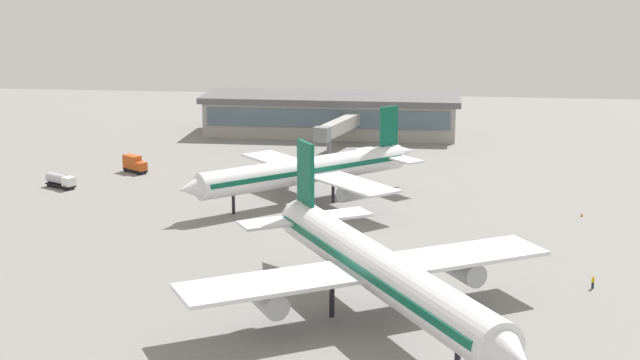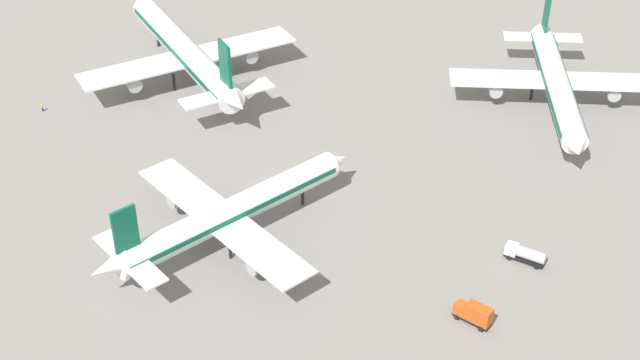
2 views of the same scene
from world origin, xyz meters
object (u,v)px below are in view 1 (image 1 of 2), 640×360
(fuel_truck, at_px, (60,180))
(catering_truck, at_px, (134,164))
(safety_cone_near_gate, at_px, (582,215))
(airplane_taxiing, at_px, (377,269))
(ground_crew_worker, at_px, (593,282))
(airplane_distant, at_px, (308,170))

(fuel_truck, xyz_separation_m, catering_truck, (-9.44, -13.87, 0.31))
(catering_truck, distance_m, safety_cone_near_gate, 85.31)
(fuel_truck, bearing_deg, catering_truck, 83.58)
(airplane_taxiing, relative_size, safety_cone_near_gate, 85.45)
(catering_truck, bearing_deg, ground_crew_worker, -0.12)
(airplane_taxiing, height_order, ground_crew_worker, airplane_taxiing)
(fuel_truck, relative_size, safety_cone_near_gate, 10.76)
(airplane_taxiing, bearing_deg, catering_truck, -174.49)
(airplane_distant, xyz_separation_m, catering_truck, (36.77, -17.62, -3.71))
(airplane_distant, xyz_separation_m, ground_crew_worker, (-41.75, 39.06, -4.55))
(airplane_taxiing, relative_size, airplane_distant, 1.30)
(airplane_taxiing, relative_size, ground_crew_worker, 30.70)
(airplane_distant, relative_size, ground_crew_worker, 23.63)
(airplane_distant, bearing_deg, catering_truck, -67.90)
(fuel_truck, height_order, catering_truck, catering_truck)
(catering_truck, relative_size, safety_cone_near_gate, 9.43)
(safety_cone_near_gate, bearing_deg, ground_crew_worker, 83.68)
(safety_cone_near_gate, bearing_deg, fuel_truck, -5.28)
(catering_truck, bearing_deg, airplane_distant, 10.10)
(catering_truck, bearing_deg, safety_cone_near_gate, 20.52)
(airplane_taxiing, height_order, safety_cone_near_gate, airplane_taxiing)
(catering_truck, height_order, ground_crew_worker, catering_truck)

